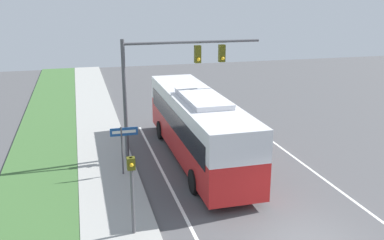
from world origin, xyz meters
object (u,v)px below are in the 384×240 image
(bus, at_px, (197,123))
(signal_gantry, at_px, (168,72))
(pedestrian_signal, at_px, (132,183))
(street_sign, at_px, (123,142))

(bus, height_order, signal_gantry, signal_gantry)
(signal_gantry, xyz_separation_m, pedestrian_signal, (-2.94, -7.53, -2.49))
(signal_gantry, distance_m, street_sign, 4.40)
(street_sign, bearing_deg, bus, 16.47)
(pedestrian_signal, height_order, street_sign, pedestrian_signal)
(bus, bearing_deg, signal_gantry, 144.35)
(signal_gantry, relative_size, street_sign, 2.95)
(bus, height_order, pedestrian_signal, bus)
(bus, xyz_separation_m, street_sign, (-3.95, -1.17, -0.26))
(signal_gantry, bearing_deg, bus, -35.65)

